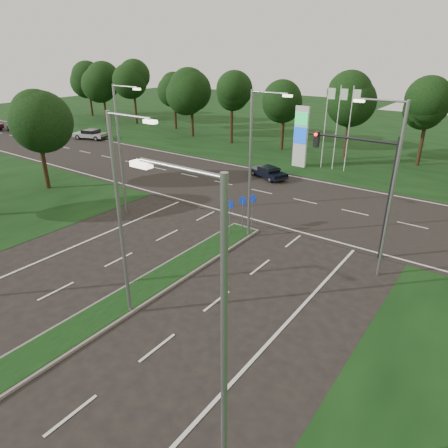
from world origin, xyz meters
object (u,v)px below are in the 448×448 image
Objects in this scene: navy_sedan at (268,172)px; far_car_a at (91,134)px; far_car_b at (45,131)px; far_car_c at (16,127)px.

navy_sedan is 0.88× the size of far_car_a.
far_car_a reaches higher than far_car_b.
far_car_c is at bearing 113.99° from navy_sedan.
navy_sedan is 41.19m from far_car_c.
far_car_c is (-6.09, -0.83, 0.04)m from far_car_b.
navy_sedan is 35.08m from far_car_b.
far_car_b is (-7.19, -2.18, -0.05)m from far_car_a.
far_car_b is at bearing 89.99° from far_car_a.
far_car_a is at bearing -85.64° from far_car_b.
far_car_b is at bearing -62.87° from far_car_c.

